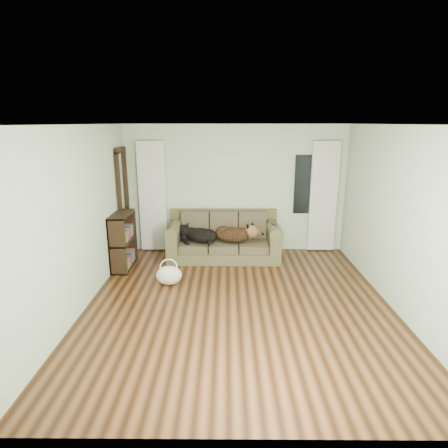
{
  "coord_description": "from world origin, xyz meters",
  "views": [
    {
      "loc": [
        -0.18,
        -5.11,
        2.63
      ],
      "look_at": [
        -0.23,
        1.6,
        0.8
      ],
      "focal_mm": 30.0,
      "sensor_mm": 36.0,
      "label": 1
    }
  ],
  "objects_px": {
    "dog_black_lab": "(199,235)",
    "bookshelf": "(123,242)",
    "sofa": "(224,236)",
    "dog_shepherd": "(234,235)",
    "tote_bag": "(169,275)"
  },
  "relations": [
    {
      "from": "bookshelf",
      "to": "dog_black_lab",
      "type": "bearing_deg",
      "value": 22.59
    },
    {
      "from": "dog_shepherd",
      "to": "dog_black_lab",
      "type": "bearing_deg",
      "value": 27.22
    },
    {
      "from": "tote_bag",
      "to": "bookshelf",
      "type": "distance_m",
      "value": 1.26
    },
    {
      "from": "dog_black_lab",
      "to": "dog_shepherd",
      "type": "bearing_deg",
      "value": 38.63
    },
    {
      "from": "sofa",
      "to": "dog_shepherd",
      "type": "bearing_deg",
      "value": -9.47
    },
    {
      "from": "tote_bag",
      "to": "bookshelf",
      "type": "bearing_deg",
      "value": 141.23
    },
    {
      "from": "dog_shepherd",
      "to": "tote_bag",
      "type": "distance_m",
      "value": 1.71
    },
    {
      "from": "sofa",
      "to": "tote_bag",
      "type": "height_order",
      "value": "sofa"
    },
    {
      "from": "sofa",
      "to": "bookshelf",
      "type": "relative_size",
      "value": 2.11
    },
    {
      "from": "dog_black_lab",
      "to": "dog_shepherd",
      "type": "xyz_separation_m",
      "value": [
        0.68,
        0.03,
        0.01
      ]
    },
    {
      "from": "dog_black_lab",
      "to": "bookshelf",
      "type": "relative_size",
      "value": 0.65
    },
    {
      "from": "sofa",
      "to": "tote_bag",
      "type": "distance_m",
      "value": 1.6
    },
    {
      "from": "dog_black_lab",
      "to": "dog_shepherd",
      "type": "distance_m",
      "value": 0.68
    },
    {
      "from": "dog_black_lab",
      "to": "tote_bag",
      "type": "xyz_separation_m",
      "value": [
        -0.43,
        -1.23,
        -0.32
      ]
    },
    {
      "from": "tote_bag",
      "to": "bookshelf",
      "type": "relative_size",
      "value": 0.42
    }
  ]
}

